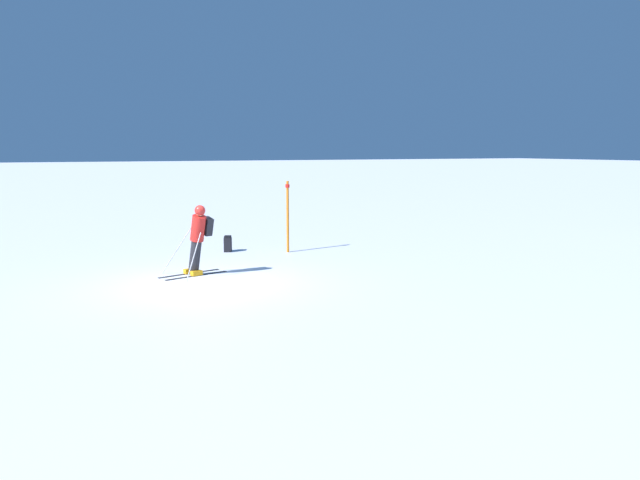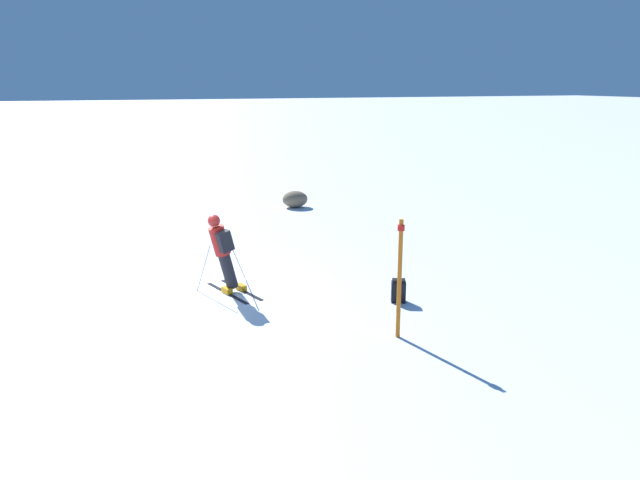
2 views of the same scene
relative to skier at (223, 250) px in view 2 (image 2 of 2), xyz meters
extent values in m
plane|color=white|center=(0.98, -0.10, -1.02)|extent=(300.00, 300.00, 0.00)
cube|color=black|center=(-0.41, -0.15, -1.01)|extent=(0.57, 1.70, 0.01)
cube|color=black|center=(-0.07, -0.05, -1.01)|extent=(0.57, 1.70, 0.01)
cube|color=orange|center=(-0.41, -0.15, -0.95)|extent=(0.21, 0.31, 0.12)
cube|color=orange|center=(-0.07, -0.05, -0.95)|extent=(0.21, 0.31, 0.12)
cylinder|color=black|center=(-0.11, -0.06, -0.50)|extent=(0.51, 0.38, 0.86)
cylinder|color=red|center=(0.06, -0.01, 0.21)|extent=(0.56, 0.46, 0.70)
sphere|color=tan|center=(0.16, 0.02, 0.63)|extent=(0.33, 0.30, 0.28)
sphere|color=#AD231E|center=(0.17, 0.02, 0.66)|extent=(0.38, 0.35, 0.32)
cube|color=black|center=(-0.01, 0.24, 0.24)|extent=(0.42, 0.28, 0.50)
cylinder|color=#B7B7BC|center=(-0.42, -0.46, -0.39)|extent=(0.59, 0.71, 1.27)
cylinder|color=#B7B7BC|center=(0.39, -0.23, -0.45)|extent=(0.28, 0.48, 1.15)
cube|color=black|center=(-3.35, 1.79, -0.80)|extent=(0.36, 0.32, 0.44)
cube|color=black|center=(-3.35, 1.79, -0.55)|extent=(0.33, 0.29, 0.06)
ellipsoid|color=#7A664C|center=(-4.60, -8.67, -0.71)|extent=(0.94, 0.80, 0.61)
cylinder|color=orange|center=(-2.45, 3.45, 0.08)|extent=(0.08, 0.08, 2.21)
cylinder|color=red|center=(-2.45, 3.45, 1.04)|extent=(0.13, 0.13, 0.10)
camera|label=1|loc=(15.23, -3.91, 2.16)|focal=35.00mm
camera|label=2|loc=(2.70, 12.87, 3.54)|focal=35.00mm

